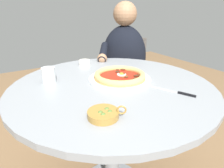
% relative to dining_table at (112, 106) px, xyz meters
% --- Properties ---
extents(dining_table, '(1.01, 1.01, 0.75)m').
position_rel_dining_table_xyz_m(dining_table, '(0.00, 0.00, 0.00)').
color(dining_table, gray).
rests_on(dining_table, ground).
extents(pizza_on_plate, '(0.33, 0.33, 0.04)m').
position_rel_dining_table_xyz_m(pizza_on_plate, '(0.06, 0.02, 0.15)').
color(pizza_on_plate, white).
rests_on(pizza_on_plate, dining_table).
extents(water_glass, '(0.07, 0.07, 0.08)m').
position_rel_dining_table_xyz_m(water_glass, '(-0.27, 0.17, 0.17)').
color(water_glass, silver).
rests_on(water_glass, dining_table).
extents(steak_knife, '(0.09, 0.19, 0.01)m').
position_rel_dining_table_xyz_m(steak_knife, '(0.20, -0.26, 0.14)').
color(steak_knife, silver).
rests_on(steak_knife, dining_table).
extents(ramekin_capers, '(0.07, 0.07, 0.03)m').
position_rel_dining_table_xyz_m(ramekin_capers, '(0.01, 0.37, 0.15)').
color(ramekin_capers, white).
rests_on(ramekin_capers, dining_table).
extents(olive_pan, '(0.12, 0.11, 0.05)m').
position_rel_dining_table_xyz_m(olive_pan, '(-0.19, -0.26, 0.15)').
color(olive_pan, olive).
rests_on(olive_pan, dining_table).
extents(diner_person, '(0.56, 0.43, 1.15)m').
position_rel_dining_table_xyz_m(diner_person, '(0.44, 0.55, -0.10)').
color(diner_person, '#282833').
rests_on(diner_person, ground).
extents(cafe_chair_diner, '(0.60, 0.60, 0.84)m').
position_rel_dining_table_xyz_m(cafe_chair_diner, '(0.54, 0.66, -0.11)').
color(cafe_chair_diner, '#504A45').
rests_on(cafe_chair_diner, ground).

